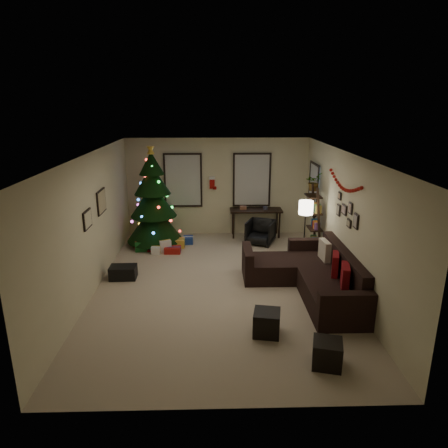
% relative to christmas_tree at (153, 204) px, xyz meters
% --- Properties ---
extents(floor, '(7.00, 7.00, 0.00)m').
position_rel_christmas_tree_xyz_m(floor, '(1.66, -2.57, -1.11)').
color(floor, tan).
rests_on(floor, ground).
extents(ceiling, '(7.00, 7.00, 0.00)m').
position_rel_christmas_tree_xyz_m(ceiling, '(1.66, -2.57, 1.59)').
color(ceiling, white).
rests_on(ceiling, floor).
extents(wall_back, '(5.00, 0.00, 5.00)m').
position_rel_christmas_tree_xyz_m(wall_back, '(1.66, 0.93, 0.24)').
color(wall_back, beige).
rests_on(wall_back, floor).
extents(wall_front, '(5.00, 0.00, 5.00)m').
position_rel_christmas_tree_xyz_m(wall_front, '(1.66, -6.07, 0.24)').
color(wall_front, beige).
rests_on(wall_front, floor).
extents(wall_left, '(0.00, 7.00, 7.00)m').
position_rel_christmas_tree_xyz_m(wall_left, '(-0.84, -2.57, 0.24)').
color(wall_left, beige).
rests_on(wall_left, floor).
extents(wall_right, '(0.00, 7.00, 7.00)m').
position_rel_christmas_tree_xyz_m(wall_right, '(4.16, -2.57, 0.24)').
color(wall_right, beige).
rests_on(wall_right, floor).
extents(window_back_left, '(1.05, 0.06, 1.50)m').
position_rel_christmas_tree_xyz_m(window_back_left, '(0.71, 0.90, 0.44)').
color(window_back_left, '#728CB2').
rests_on(window_back_left, wall_back).
extents(window_back_right, '(1.05, 0.06, 1.50)m').
position_rel_christmas_tree_xyz_m(window_back_right, '(2.61, 0.90, 0.44)').
color(window_back_right, '#728CB2').
rests_on(window_back_right, wall_back).
extents(window_right_wall, '(0.06, 0.90, 1.30)m').
position_rel_christmas_tree_xyz_m(window_right_wall, '(4.13, -0.02, 0.39)').
color(window_right_wall, '#728CB2').
rests_on(window_right_wall, wall_right).
extents(christmas_tree, '(1.44, 1.44, 2.67)m').
position_rel_christmas_tree_xyz_m(christmas_tree, '(0.00, 0.00, 0.00)').
color(christmas_tree, black).
rests_on(christmas_tree, floor).
extents(presents, '(1.50, 1.01, 0.30)m').
position_rel_christmas_tree_xyz_m(presents, '(0.25, -0.33, -0.99)').
color(presents, '#14591E').
rests_on(presents, floor).
extents(sofa, '(1.99, 2.88, 0.89)m').
position_rel_christmas_tree_xyz_m(sofa, '(3.49, -2.79, -0.81)').
color(sofa, black).
rests_on(sofa, floor).
extents(pillow_red_a, '(0.23, 0.48, 0.47)m').
position_rel_christmas_tree_xyz_m(pillow_red_a, '(3.87, -3.63, -0.47)').
color(pillow_red_a, maroon).
rests_on(pillow_red_a, sofa).
extents(pillow_red_b, '(0.24, 0.45, 0.43)m').
position_rel_christmas_tree_xyz_m(pillow_red_b, '(3.87, -3.02, -0.47)').
color(pillow_red_b, maroon).
rests_on(pillow_red_b, sofa).
extents(pillow_cream, '(0.16, 0.45, 0.44)m').
position_rel_christmas_tree_xyz_m(pillow_cream, '(3.87, -2.25, -0.48)').
color(pillow_cream, beige).
rests_on(pillow_cream, sofa).
extents(ottoman_near, '(0.49, 0.49, 0.40)m').
position_rel_christmas_tree_xyz_m(ottoman_near, '(2.39, -4.39, -0.91)').
color(ottoman_near, black).
rests_on(ottoman_near, floor).
extents(ottoman_far, '(0.50, 0.50, 0.39)m').
position_rel_christmas_tree_xyz_m(ottoman_far, '(3.15, -5.23, -0.91)').
color(ottoman_far, black).
rests_on(ottoman_far, floor).
extents(desk, '(1.43, 0.51, 0.77)m').
position_rel_christmas_tree_xyz_m(desk, '(2.73, 0.65, -0.42)').
color(desk, black).
rests_on(desk, floor).
extents(desk_chair, '(0.80, 0.78, 0.65)m').
position_rel_christmas_tree_xyz_m(desk_chair, '(2.79, 0.00, -0.78)').
color(desk_chair, black).
rests_on(desk_chair, floor).
extents(bookshelf, '(0.30, 0.52, 1.78)m').
position_rel_christmas_tree_xyz_m(bookshelf, '(3.96, -1.04, -0.24)').
color(bookshelf, black).
rests_on(bookshelf, floor).
extents(potted_plant, '(0.65, 0.67, 0.56)m').
position_rel_christmas_tree_xyz_m(potted_plant, '(3.96, -0.60, 0.74)').
color(potted_plant, '#4C4C4C').
rests_on(potted_plant, bookshelf).
extents(floor_lamp, '(0.32, 0.32, 1.51)m').
position_rel_christmas_tree_xyz_m(floor_lamp, '(3.61, -1.46, 0.16)').
color(floor_lamp, black).
rests_on(floor_lamp, floor).
extents(art_map, '(0.04, 0.60, 0.50)m').
position_rel_christmas_tree_xyz_m(art_map, '(-0.82, -1.82, 0.52)').
color(art_map, black).
rests_on(art_map, wall_left).
extents(art_abstract, '(0.04, 0.45, 0.35)m').
position_rel_christmas_tree_xyz_m(art_abstract, '(-0.82, -2.86, 0.43)').
color(art_abstract, black).
rests_on(art_abstract, wall_left).
extents(gallery, '(0.03, 1.25, 0.54)m').
position_rel_christmas_tree_xyz_m(gallery, '(4.14, -2.64, 0.47)').
color(gallery, black).
rests_on(gallery, wall_right).
extents(garland, '(0.08, 1.90, 0.30)m').
position_rel_christmas_tree_xyz_m(garland, '(4.11, -2.40, 1.00)').
color(garland, '#A5140C').
rests_on(garland, wall_right).
extents(stocking_left, '(0.20, 0.05, 0.36)m').
position_rel_christmas_tree_xyz_m(stocking_left, '(1.52, 0.90, 0.37)').
color(stocking_left, '#990F0C').
rests_on(stocking_left, wall_back).
extents(stocking_right, '(0.20, 0.05, 0.36)m').
position_rel_christmas_tree_xyz_m(stocking_right, '(1.85, 0.98, 0.38)').
color(stocking_right, '#990F0C').
rests_on(stocking_right, wall_back).
extents(storage_bin, '(0.56, 0.38, 0.28)m').
position_rel_christmas_tree_xyz_m(storage_bin, '(-0.40, -2.14, -0.97)').
color(storage_bin, black).
rests_on(storage_bin, floor).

